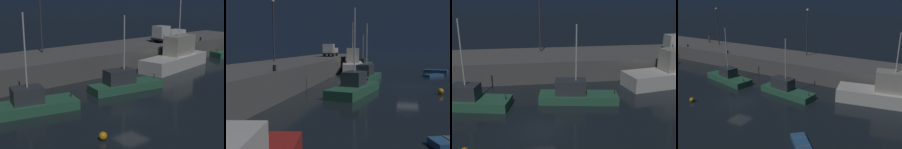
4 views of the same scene
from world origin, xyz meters
TOP-DOWN VIEW (x-y plane):
  - ground_plane at (0.00, 0.00)m, footprint 320.00×320.00m
  - pier_quay at (0.00, 15.58)m, footprint 76.51×8.97m
  - fishing_boat_blue at (-6.85, 5.53)m, footprint 8.83×4.51m
  - fishing_boat_white at (16.58, 9.16)m, footprint 12.17×5.46m
  - fishing_boat_grey at (3.89, 5.38)m, footprint 8.22×3.63m
  - rowboat_white_mid at (11.48, -4.39)m, footprint 3.23×3.35m
  - mooring_buoy_mid at (-5.31, -2.90)m, footprint 0.59×0.59m
  - lamp_post_west at (-20.09, 16.78)m, footprint 0.44×0.44m
  - lamp_post_east at (0.99, 17.53)m, footprint 0.44×0.44m
  - dockworker at (-23.67, 17.33)m, footprint 0.41×0.41m
  - bollard_west at (-24.17, 11.83)m, footprint 0.28×0.28m
  - bollard_central at (-12.50, 11.47)m, footprint 0.28×0.28m

SIDE VIEW (x-z plane):
  - ground_plane at x=0.00m, z-range 0.00..0.00m
  - rowboat_white_mid at x=11.48m, z-range -0.02..0.39m
  - mooring_buoy_mid at x=-5.31m, z-range 0.00..0.59m
  - fishing_boat_blue at x=-6.85m, z-range -3.51..4.96m
  - fishing_boat_grey at x=3.89m, z-range -3.09..4.72m
  - pier_quay at x=0.00m, z-range 0.00..2.69m
  - fishing_boat_white at x=16.58m, z-range -3.07..6.02m
  - bollard_central at x=-12.50m, z-range 2.69..3.20m
  - bollard_west at x=-24.17m, z-range 2.69..3.21m
  - dockworker at x=-23.67m, z-range 2.80..4.43m
  - lamp_post_west at x=-20.09m, z-range 3.36..11.23m
  - lamp_post_east at x=0.99m, z-range 3.36..11.60m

